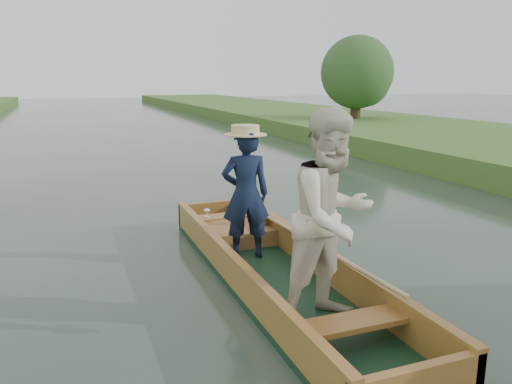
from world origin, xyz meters
name	(u,v)px	position (x,y,z in m)	size (l,w,h in m)	color
ground	(275,284)	(0.00, 0.00, 0.00)	(120.00, 120.00, 0.00)	#283D30
trees_far	(87,75)	(-1.23, 13.02, 2.43)	(22.86, 5.11, 4.27)	#47331E
punt	(291,231)	(0.04, -0.33, 0.72)	(1.21, 5.00, 2.04)	#13321C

